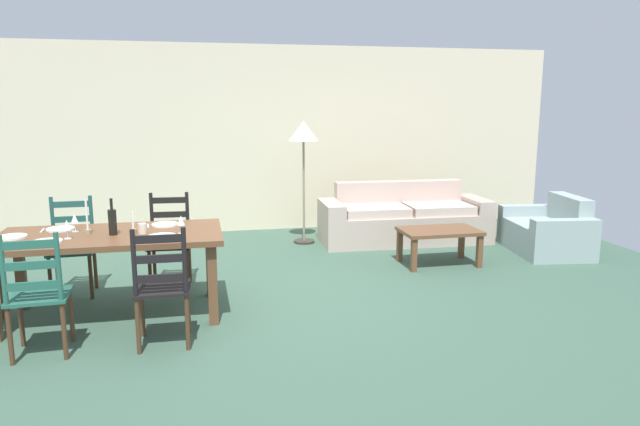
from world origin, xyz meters
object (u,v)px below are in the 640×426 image
wine_glass_near_right (181,221)px  dining_chair_near_right (162,287)px  armchair_upholstered (550,233)px  standing_lamp (303,138)px  dining_table (111,243)px  dining_chair_near_left (37,294)px  couch (403,220)px  coffee_cup_primary (142,229)px  wine_bottle (112,221)px  wine_glass_near_left (67,226)px  wine_glass_far_left (75,219)px  dining_chair_far_right (170,241)px  dining_chair_far_left (72,246)px  coffee_table (439,235)px

wine_glass_near_right → dining_chair_near_right: bearing=-103.3°
armchair_upholstered → standing_lamp: (-2.97, 1.16, 1.16)m
dining_table → armchair_upholstered: dining_table is taller
dining_chair_near_left → couch: bearing=36.5°
dining_chair_near_right → wine_glass_near_right: size_ratio=5.96×
wine_glass_near_right → coffee_cup_primary: size_ratio=1.79×
wine_bottle → standing_lamp: bearing=48.7°
wine_glass_near_left → coffee_cup_primary: 0.60m
dining_chair_near_left → wine_glass_near_left: (0.11, 0.61, 0.38)m
dining_chair_near_left → wine_glass_far_left: size_ratio=5.96×
dining_chair_far_right → standing_lamp: 2.49m
couch → standing_lamp: 1.76m
wine_glass_near_right → dining_chair_far_left: bearing=140.7°
dining_chair_far_left → standing_lamp: standing_lamp is taller
wine_glass_near_right → couch: size_ratio=0.07×
wine_glass_near_right → coffee_table: bearing=20.6°
wine_glass_near_left → wine_glass_far_left: 0.28m
dining_chair_far_left → coffee_cup_primary: (0.74, -0.80, 0.32)m
dining_table → coffee_cup_primary: size_ratio=21.11×
wine_bottle → coffee_table: size_ratio=0.35×
standing_lamp → wine_glass_near_left: bearing=-134.8°
dining_chair_far_left → dining_chair_near_left: bearing=-88.4°
dining_chair_near_left → dining_chair_far_right: bearing=60.0°
wine_glass_near_right → coffee_cup_primary: 0.34m
wine_glass_far_left → coffee_cup_primary: wine_glass_far_left is taller
wine_glass_near_left → standing_lamp: (2.47, 2.49, 0.55)m
dining_chair_far_right → wine_glass_far_left: (-0.77, -0.64, 0.38)m
dining_chair_near_left → dining_table: bearing=60.3°
dining_chair_near_left → armchair_upholstered: dining_chair_near_left is taller
dining_chair_near_left → wine_glass_far_left: bearing=82.5°
dining_chair_far_left → coffee_cup_primary: size_ratio=10.67×
wine_glass_far_left → wine_glass_near_left: bearing=-91.5°
dining_chair_near_right → wine_glass_far_left: (-0.77, 0.90, 0.38)m
wine_glass_near_left → coffee_table: wine_glass_near_left is taller
coffee_cup_primary → standing_lamp: 3.12m
wine_glass_near_left → standing_lamp: standing_lamp is taller
wine_glass_near_right → couch: (2.90, 2.30, -0.57)m
wine_glass_far_left → dining_chair_far_right: bearing=39.8°
dining_chair_near_left → dining_chair_far_right: same height
coffee_cup_primary → dining_chair_far_left: bearing=132.8°
dining_chair_near_right → coffee_table: 3.49m
dining_table → wine_glass_far_left: 0.39m
coffee_table → wine_glass_far_left: bearing=-168.0°
wine_glass_far_left → coffee_cup_primary: 0.62m
wine_bottle → couch: wine_bottle is taller
wine_glass_near_right → armchair_upholstered: (4.51, 1.33, -0.61)m
dining_chair_near_left → dining_chair_far_right: 1.77m
dining_table → dining_chair_near_left: 0.88m
wine_glass_near_left → dining_chair_near_left: bearing=-100.2°
dining_chair_near_right → couch: dining_chair_near_right is taller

